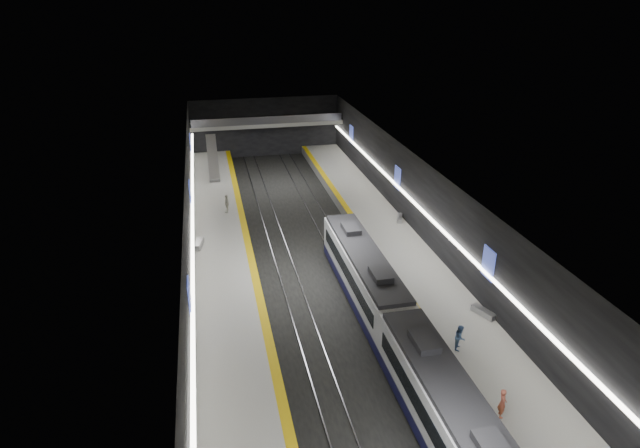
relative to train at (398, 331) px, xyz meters
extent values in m
plane|color=black|center=(-2.50, 11.04, -2.20)|extent=(70.00, 70.00, 0.00)
cube|color=beige|center=(-2.50, 11.04, 5.80)|extent=(20.00, 70.00, 0.04)
cube|color=black|center=(-12.50, 11.04, 1.80)|extent=(0.04, 70.00, 8.00)
cube|color=black|center=(7.50, 11.04, 1.80)|extent=(0.04, 70.00, 8.00)
cube|color=black|center=(-2.50, 46.04, 1.80)|extent=(20.00, 0.04, 8.00)
cube|color=slate|center=(-10.00, 11.04, -1.70)|extent=(5.00, 70.00, 1.00)
cube|color=#A2A29D|center=(-10.00, 11.04, -1.19)|extent=(5.00, 70.00, 0.02)
cube|color=#E1B60B|center=(-7.80, 11.04, -1.18)|extent=(0.60, 70.00, 0.02)
cube|color=slate|center=(5.00, 11.04, -1.70)|extent=(5.00, 70.00, 1.00)
cube|color=#A2A29D|center=(5.00, 11.04, -1.19)|extent=(5.00, 70.00, 0.02)
cube|color=#E1B60B|center=(2.80, 11.04, -1.18)|extent=(0.60, 70.00, 0.02)
cube|color=gray|center=(-5.72, 11.04, -2.14)|extent=(0.08, 70.00, 0.12)
cube|color=gray|center=(-4.28, 11.04, -2.14)|extent=(0.08, 70.00, 0.12)
cube|color=gray|center=(-0.72, 11.04, -2.14)|extent=(0.08, 70.00, 0.12)
cube|color=gray|center=(0.72, 11.04, -2.14)|extent=(0.08, 70.00, 0.12)
cube|color=#0F0F38|center=(0.00, -7.50, -1.45)|extent=(2.65, 15.00, 0.80)
cube|color=silver|center=(0.00, -7.50, 0.20)|extent=(2.65, 15.00, 2.50)
cube|color=black|center=(0.00, -7.50, 1.60)|extent=(2.44, 14.25, 0.30)
cube|color=black|center=(0.00, -7.50, 0.25)|extent=(2.69, 13.20, 1.00)
cube|color=#0F0F38|center=(0.00, 7.50, -1.45)|extent=(2.65, 15.00, 0.80)
cube|color=silver|center=(0.00, 7.50, 0.20)|extent=(2.65, 15.00, 2.50)
cube|color=black|center=(0.00, 7.50, 1.60)|extent=(2.44, 14.25, 0.30)
cube|color=black|center=(0.00, 7.50, 0.25)|extent=(2.69, 13.20, 1.00)
cube|color=black|center=(0.00, -0.02, 0.15)|extent=(1.85, 0.05, 1.20)
cube|color=#3A49AE|center=(-12.42, 3.04, 2.30)|extent=(0.10, 1.50, 2.20)
cube|color=#3A49AE|center=(-12.42, 21.04, 2.30)|extent=(0.10, 1.50, 2.20)
cube|color=#3A49AE|center=(-12.42, 38.04, 2.30)|extent=(0.10, 1.50, 2.20)
cube|color=#3A49AE|center=(7.42, 3.04, 2.30)|extent=(0.10, 1.50, 2.20)
cube|color=#3A49AE|center=(7.42, 21.04, 2.30)|extent=(0.10, 1.50, 2.20)
cube|color=#3A49AE|center=(7.42, 38.04, 2.30)|extent=(0.10, 1.50, 2.20)
cube|color=white|center=(-12.30, 11.04, 1.60)|extent=(0.25, 68.60, 0.12)
cube|color=white|center=(7.30, 11.04, 1.60)|extent=(0.25, 68.60, 0.12)
cube|color=gray|center=(-2.50, 44.04, 2.80)|extent=(20.00, 3.00, 0.50)
cube|color=#47474C|center=(-2.50, 42.59, 3.55)|extent=(19.60, 0.08, 1.00)
cube|color=#99999E|center=(-10.00, 37.04, 0.70)|extent=(1.20, 7.50, 3.92)
cube|color=#99999E|center=(-12.00, 17.15, -0.96)|extent=(0.95, 2.01, 0.47)
cube|color=#99999E|center=(7.00, 2.10, -0.97)|extent=(1.16, 1.92, 0.45)
cube|color=#99999E|center=(7.00, 18.69, -0.99)|extent=(1.10, 1.78, 0.42)
imported|color=#C85F4A|center=(3.30, -6.73, -0.33)|extent=(0.59, 0.73, 1.73)
imported|color=#4A6CA1|center=(3.71, -0.95, -0.36)|extent=(0.98, 1.03, 1.68)
imported|color=beige|center=(-9.13, 24.28, -0.27)|extent=(0.64, 1.15, 1.86)
camera|label=1|loc=(-10.63, -25.76, 19.62)|focal=30.00mm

